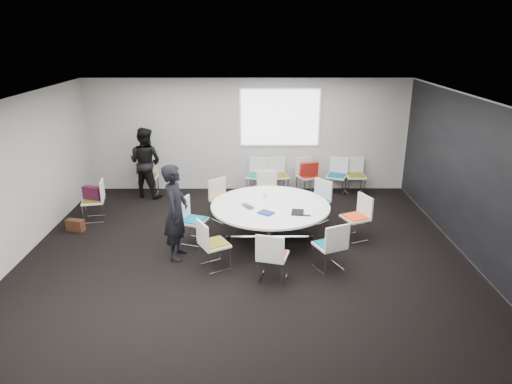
{
  "coord_description": "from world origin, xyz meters",
  "views": [
    {
      "loc": [
        0.17,
        -7.68,
        3.86
      ],
      "look_at": [
        0.2,
        0.4,
        1.0
      ],
      "focal_mm": 32.0,
      "sensor_mm": 36.0,
      "label": 1
    }
  ],
  "objects_px": {
    "chair_ring_e": "(194,229)",
    "chair_ring_f": "(214,253)",
    "chair_back_b": "(278,182)",
    "chair_spare_left": "(95,208)",
    "laptop": "(250,206)",
    "chair_ring_g": "(272,265)",
    "chair_person_back": "(149,183)",
    "person_back": "(145,162)",
    "chair_ring_a": "(355,226)",
    "chair_ring_d": "(223,208)",
    "maroon_bag": "(92,193)",
    "chair_back_d": "(336,182)",
    "chair_ring_h": "(329,254)",
    "chair_ring_b": "(317,208)",
    "chair_back_e": "(355,182)",
    "conference_table": "(270,214)",
    "chair_ring_c": "(268,199)",
    "chair_back_a": "(257,182)",
    "chair_back_c": "(307,183)",
    "person_main": "(176,212)",
    "cup": "(265,195)"
  },
  "relations": [
    {
      "from": "chair_ring_e",
      "to": "chair_ring_f",
      "type": "xyz_separation_m",
      "value": [
        0.47,
        -1.02,
        0.0
      ]
    },
    {
      "from": "chair_back_b",
      "to": "chair_spare_left",
      "type": "relative_size",
      "value": 1.0
    },
    {
      "from": "laptop",
      "to": "chair_ring_g",
      "type": "bearing_deg",
      "value": 164.64
    },
    {
      "from": "chair_person_back",
      "to": "person_back",
      "type": "xyz_separation_m",
      "value": [
        0.0,
        -0.17,
        0.58
      ]
    },
    {
      "from": "chair_ring_a",
      "to": "chair_ring_d",
      "type": "xyz_separation_m",
      "value": [
        -2.63,
        0.98,
        0.0
      ]
    },
    {
      "from": "chair_ring_d",
      "to": "maroon_bag",
      "type": "height_order",
      "value": "chair_ring_d"
    },
    {
      "from": "chair_back_d",
      "to": "chair_ring_f",
      "type": "bearing_deg",
      "value": 75.55
    },
    {
      "from": "chair_back_d",
      "to": "chair_ring_e",
      "type": "bearing_deg",
      "value": 62.37
    },
    {
      "from": "chair_ring_d",
      "to": "chair_back_b",
      "type": "distance_m",
      "value": 2.13
    },
    {
      "from": "chair_ring_f",
      "to": "chair_ring_h",
      "type": "height_order",
      "value": "same"
    },
    {
      "from": "chair_ring_e",
      "to": "chair_ring_f",
      "type": "bearing_deg",
      "value": 45.11
    },
    {
      "from": "chair_ring_e",
      "to": "chair_spare_left",
      "type": "relative_size",
      "value": 1.0
    },
    {
      "from": "chair_ring_b",
      "to": "chair_back_e",
      "type": "distance_m",
      "value": 2.15
    },
    {
      "from": "conference_table",
      "to": "chair_ring_c",
      "type": "xyz_separation_m",
      "value": [
        0.01,
        1.56,
        -0.27
      ]
    },
    {
      "from": "chair_back_a",
      "to": "chair_back_e",
      "type": "distance_m",
      "value": 2.47
    },
    {
      "from": "chair_back_a",
      "to": "chair_back_b",
      "type": "bearing_deg",
      "value": -166.48
    },
    {
      "from": "chair_ring_a",
      "to": "chair_ring_c",
      "type": "bearing_deg",
      "value": 24.14
    },
    {
      "from": "chair_ring_f",
      "to": "chair_back_c",
      "type": "relative_size",
      "value": 1.0
    },
    {
      "from": "person_main",
      "to": "chair_person_back",
      "type": "bearing_deg",
      "value": 26.12
    },
    {
      "from": "conference_table",
      "to": "maroon_bag",
      "type": "height_order",
      "value": "maroon_bag"
    },
    {
      "from": "chair_ring_e",
      "to": "chair_back_d",
      "type": "distance_m",
      "value": 4.28
    },
    {
      "from": "chair_back_d",
      "to": "chair_back_e",
      "type": "relative_size",
      "value": 1.0
    },
    {
      "from": "chair_ring_b",
      "to": "person_back",
      "type": "relative_size",
      "value": 0.51
    },
    {
      "from": "laptop",
      "to": "cup",
      "type": "bearing_deg",
      "value": -58.83
    },
    {
      "from": "chair_back_c",
      "to": "chair_back_b",
      "type": "bearing_deg",
      "value": -25.08
    },
    {
      "from": "person_main",
      "to": "chair_back_a",
      "type": "bearing_deg",
      "value": -16.94
    },
    {
      "from": "chair_back_d",
      "to": "chair_ring_h",
      "type": "bearing_deg",
      "value": 99.87
    },
    {
      "from": "chair_ring_b",
      "to": "chair_back_d",
      "type": "distance_m",
      "value": 1.91
    },
    {
      "from": "conference_table",
      "to": "chair_back_a",
      "type": "relative_size",
      "value": 2.58
    },
    {
      "from": "conference_table",
      "to": "laptop",
      "type": "height_order",
      "value": "laptop"
    },
    {
      "from": "chair_back_d",
      "to": "maroon_bag",
      "type": "xyz_separation_m",
      "value": [
        -5.49,
        -1.72,
        0.34
      ]
    },
    {
      "from": "chair_ring_a",
      "to": "chair_ring_f",
      "type": "distance_m",
      "value": 2.9
    },
    {
      "from": "chair_back_c",
      "to": "chair_back_d",
      "type": "xyz_separation_m",
      "value": [
        0.73,
        -0.0,
        0.0
      ]
    },
    {
      "from": "chair_ring_e",
      "to": "maroon_bag",
      "type": "height_order",
      "value": "chair_ring_e"
    },
    {
      "from": "maroon_bag",
      "to": "chair_ring_h",
      "type": "bearing_deg",
      "value": -24.67
    },
    {
      "from": "person_main",
      "to": "chair_back_e",
      "type": "bearing_deg",
      "value": -42.93
    },
    {
      "from": "chair_ring_h",
      "to": "chair_back_a",
      "type": "height_order",
      "value": "same"
    },
    {
      "from": "conference_table",
      "to": "chair_back_c",
      "type": "distance_m",
      "value": 2.92
    },
    {
      "from": "chair_ring_a",
      "to": "chair_back_a",
      "type": "height_order",
      "value": "same"
    },
    {
      "from": "chair_ring_c",
      "to": "chair_ring_f",
      "type": "distance_m",
      "value": 2.85
    },
    {
      "from": "chair_ring_b",
      "to": "chair_ring_c",
      "type": "height_order",
      "value": "same"
    },
    {
      "from": "chair_ring_f",
      "to": "chair_ring_c",
      "type": "bearing_deg",
      "value": 129.92
    },
    {
      "from": "chair_back_a",
      "to": "cup",
      "type": "distance_m",
      "value": 2.36
    },
    {
      "from": "chair_ring_f",
      "to": "chair_back_b",
      "type": "height_order",
      "value": "same"
    },
    {
      "from": "chair_ring_f",
      "to": "chair_back_b",
      "type": "bearing_deg",
      "value": 132.13
    },
    {
      "from": "chair_ring_h",
      "to": "chair_back_d",
      "type": "height_order",
      "value": "same"
    },
    {
      "from": "chair_ring_d",
      "to": "chair_back_a",
      "type": "height_order",
      "value": "same"
    },
    {
      "from": "chair_back_a",
      "to": "chair_spare_left",
      "type": "bearing_deg",
      "value": 40.01
    },
    {
      "from": "conference_table",
      "to": "laptop",
      "type": "xyz_separation_m",
      "value": [
        -0.39,
        -0.09,
        0.2
      ]
    },
    {
      "from": "chair_spare_left",
      "to": "laptop",
      "type": "height_order",
      "value": "chair_spare_left"
    }
  ]
}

